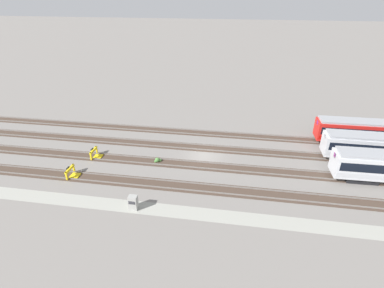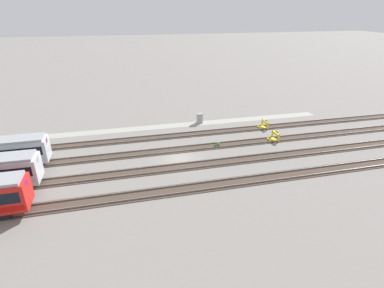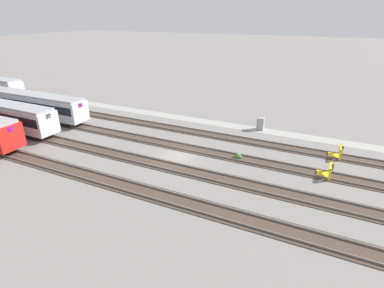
{
  "view_description": "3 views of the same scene",
  "coord_description": "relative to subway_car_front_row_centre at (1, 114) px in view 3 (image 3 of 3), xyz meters",
  "views": [
    {
      "loc": [
        3.94,
        -35.24,
        20.54
      ],
      "look_at": [
        -1.69,
        0.0,
        1.8
      ],
      "focal_mm": 28.0,
      "sensor_mm": 36.0,
      "label": 1
    },
    {
      "loc": [
        6.57,
        33.63,
        17.52
      ],
      "look_at": [
        -1.69,
        0.0,
        1.8
      ],
      "focal_mm": 28.0,
      "sensor_mm": 36.0,
      "label": 2
    },
    {
      "loc": [
        -13.79,
        25.29,
        14.05
      ],
      "look_at": [
        -1.69,
        0.0,
        1.8
      ],
      "focal_mm": 28.0,
      "sensor_mm": 36.0,
      "label": 3
    }
  ],
  "objects": [
    {
      "name": "weed_clump",
      "position": [
        -30.62,
        -4.84,
        -1.8
      ],
      "size": [
        0.92,
        0.7,
        0.64
      ],
      "color": "#4C7F3D",
      "rests_on": "ground"
    },
    {
      "name": "rail_track_far_inner",
      "position": [
        -24.7,
        4.82,
        -2.0
      ],
      "size": [
        90.0,
        2.23,
        0.21
      ],
      "color": "#47382D",
      "rests_on": "ground"
    },
    {
      "name": "subway_car_front_row_rightmost",
      "position": [
        0.0,
        -4.88,
        0.0
      ],
      "size": [
        18.04,
        3.08,
        3.7
      ],
      "color": "silver",
      "rests_on": "ground"
    },
    {
      "name": "rail_track_nearest",
      "position": [
        -24.7,
        -9.79,
        -2.0
      ],
      "size": [
        90.0,
        2.23,
        0.21
      ],
      "color": "#47382D",
      "rests_on": "ground"
    },
    {
      "name": "electrical_cabinet",
      "position": [
        -30.65,
        -14.45,
        -1.24
      ],
      "size": [
        0.9,
        0.73,
        1.6
      ],
      "color": "#9E9E99",
      "rests_on": "ground"
    },
    {
      "name": "bumper_stop_near_inner_track",
      "position": [
        -39.27,
        -4.92,
        -1.53
      ],
      "size": [
        1.35,
        2.0,
        1.22
      ],
      "color": "yellow",
      "rests_on": "ground"
    },
    {
      "name": "subway_car_front_row_centre",
      "position": [
        0.0,
        0.0,
        0.0
      ],
      "size": [
        18.02,
        2.94,
        3.7
      ],
      "color": "silver",
      "rests_on": "ground"
    },
    {
      "name": "rail_track_near_inner",
      "position": [
        -24.7,
        -4.92,
        -2.0
      ],
      "size": [
        90.0,
        2.24,
        0.21
      ],
      "color": "#47382D",
      "rests_on": "ground"
    },
    {
      "name": "bumper_stop_nearest_track",
      "position": [
        -40.04,
        -9.79,
        -1.53
      ],
      "size": [
        1.36,
        2.01,
        1.22
      ],
      "color": "yellow",
      "rests_on": "ground"
    },
    {
      "name": "service_walkway",
      "position": [
        -24.7,
        -14.18,
        -2.04
      ],
      "size": [
        54.0,
        2.0,
        0.01
      ],
      "primitive_type": "cube",
      "color": "#9E9E93",
      "rests_on": "ground"
    },
    {
      "name": "rail_track_middle",
      "position": [
        -24.7,
        -0.05,
        -2.0
      ],
      "size": [
        90.0,
        2.24,
        0.21
      ],
      "color": "#47382D",
      "rests_on": "ground"
    },
    {
      "name": "ground_plane",
      "position": [
        -24.7,
        -2.49,
        -2.04
      ],
      "size": [
        400.0,
        400.0,
        0.0
      ],
      "primitive_type": "plane",
      "color": "gray"
    }
  ]
}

